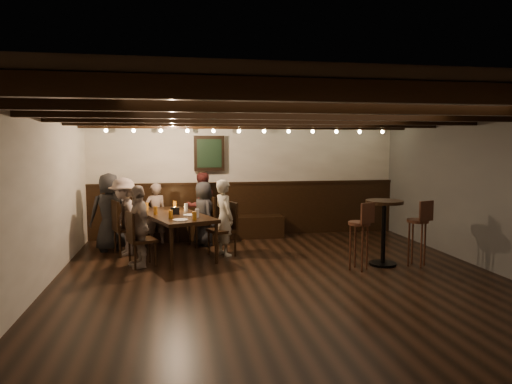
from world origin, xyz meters
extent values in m
plane|color=black|center=(0.00, 0.00, 0.00)|extent=(7.00, 7.00, 0.00)
plane|color=black|center=(0.00, 0.00, 2.40)|extent=(7.00, 7.00, 0.00)
plane|color=beige|center=(0.00, 3.50, 1.20)|extent=(6.50, 0.00, 6.50)
plane|color=#51514E|center=(3.25, 0.00, 1.20)|extent=(0.00, 7.00, 7.00)
plane|color=beige|center=(-3.25, 0.00, 1.20)|extent=(0.00, 7.00, 7.00)
cube|color=black|center=(0.00, 3.46, 0.55)|extent=(6.50, 0.08, 1.10)
cube|color=black|center=(-0.80, 3.20, 0.23)|extent=(3.00, 0.45, 0.45)
cube|color=black|center=(-0.80, 3.40, 1.75)|extent=(0.62, 0.12, 0.72)
cube|color=black|center=(-0.80, 3.33, 1.75)|extent=(0.50, 0.02, 0.58)
cube|color=black|center=(0.00, -2.90, 2.31)|extent=(6.50, 0.10, 0.16)
cube|color=black|center=(0.00, -1.74, 2.31)|extent=(6.50, 0.10, 0.16)
cube|color=black|center=(0.00, -0.58, 2.31)|extent=(6.50, 0.10, 0.16)
cube|color=black|center=(0.00, 0.58, 2.31)|extent=(6.50, 0.10, 0.16)
cube|color=black|center=(0.00, 1.74, 2.31)|extent=(6.50, 0.10, 0.16)
cube|color=black|center=(0.00, 2.90, 2.31)|extent=(6.50, 0.10, 0.16)
sphere|color=#FFE099|center=(-2.75, 2.88, 2.19)|extent=(0.07, 0.07, 0.07)
sphere|color=#FFE099|center=(-1.38, 2.88, 2.19)|extent=(0.07, 0.07, 0.07)
sphere|color=#FFE099|center=(0.00, 2.88, 2.19)|extent=(0.07, 0.07, 0.07)
sphere|color=#FFE099|center=(1.38, 2.88, 2.19)|extent=(0.07, 0.07, 0.07)
sphere|color=#FFE099|center=(2.75, 2.88, 2.19)|extent=(0.07, 0.07, 0.07)
cube|color=black|center=(-1.53, 1.95, 0.70)|extent=(1.48, 2.12, 0.06)
cylinder|color=black|center=(-1.57, 0.96, 0.33)|extent=(0.06, 0.06, 0.67)
cylinder|color=black|center=(-2.19, 2.67, 0.33)|extent=(0.06, 0.06, 0.67)
cylinder|color=black|center=(-0.86, 1.22, 0.33)|extent=(0.06, 0.06, 0.67)
cylinder|color=black|center=(-1.48, 2.93, 0.33)|extent=(0.06, 0.06, 0.67)
cube|color=black|center=(-2.34, 2.13, 0.46)|extent=(0.56, 0.56, 0.05)
cube|color=black|center=(-2.52, 2.06, 0.72)|extent=(0.19, 0.43, 0.48)
cube|color=black|center=(-2.03, 1.28, 0.42)|extent=(0.51, 0.51, 0.05)
cube|color=black|center=(-2.20, 1.22, 0.66)|extent=(0.17, 0.39, 0.44)
cube|color=black|center=(-1.02, 2.61, 0.44)|extent=(0.55, 0.55, 0.05)
cube|color=black|center=(-0.84, 2.68, 0.70)|extent=(0.19, 0.42, 0.47)
cube|color=black|center=(-0.71, 1.76, 0.44)|extent=(0.55, 0.55, 0.05)
cube|color=black|center=(-0.53, 1.83, 0.70)|extent=(0.18, 0.41, 0.47)
imported|color=#242426|center=(-2.68, 2.48, 0.71)|extent=(0.81, 0.66, 1.42)
imported|color=slate|center=(-1.89, 2.93, 0.59)|extent=(0.50, 0.42, 1.19)
imported|color=#501C1B|center=(-0.99, 3.10, 0.69)|extent=(0.81, 0.72, 1.37)
imported|color=gray|center=(-2.38, 2.11, 0.68)|extent=(0.78, 1.00, 1.36)
imported|color=gray|center=(-2.08, 1.27, 0.65)|extent=(0.56, 0.82, 1.30)
imported|color=#242326|center=(-0.98, 2.63, 0.62)|extent=(0.57, 0.70, 1.23)
imported|color=#ADA893|center=(-0.67, 1.78, 0.66)|extent=(0.46, 0.56, 1.33)
cylinder|color=#BF7219|center=(-2.03, 2.51, 0.80)|extent=(0.07, 0.07, 0.14)
cylinder|color=#BF7219|center=(-1.51, 2.64, 0.80)|extent=(0.07, 0.07, 0.14)
cylinder|color=#BF7219|center=(-1.84, 1.94, 0.80)|extent=(0.07, 0.07, 0.14)
cylinder|color=silver|center=(-1.31, 2.24, 0.80)|extent=(0.07, 0.07, 0.14)
cylinder|color=#BF7219|center=(-1.58, 1.45, 0.80)|extent=(0.07, 0.07, 0.14)
cylinder|color=silver|center=(-1.15, 1.50, 0.80)|extent=(0.07, 0.07, 0.14)
cylinder|color=#BF7219|center=(-1.21, 1.21, 0.80)|extent=(0.07, 0.07, 0.14)
cylinder|color=white|center=(-1.43, 1.24, 0.74)|extent=(0.24, 0.24, 0.01)
cylinder|color=white|center=(-1.25, 1.73, 0.74)|extent=(0.24, 0.24, 0.01)
cube|color=black|center=(-1.51, 1.90, 0.79)|extent=(0.15, 0.10, 0.12)
cylinder|color=beige|center=(-1.52, 2.27, 0.75)|extent=(0.05, 0.05, 0.05)
cylinder|color=black|center=(1.77, 0.68, 0.02)|extent=(0.43, 0.43, 0.04)
cylinder|color=black|center=(1.77, 0.68, 0.51)|extent=(0.07, 0.07, 0.98)
cylinder|color=black|center=(1.77, 0.68, 1.02)|extent=(0.59, 0.59, 0.05)
cylinder|color=#361B11|center=(1.27, 0.48, 0.73)|extent=(0.33, 0.33, 0.05)
cube|color=#361B11|center=(1.34, 0.34, 0.91)|extent=(0.28, 0.16, 0.32)
cylinder|color=#361B11|center=(2.27, 0.53, 0.73)|extent=(0.33, 0.33, 0.05)
cube|color=#361B11|center=(2.32, 0.38, 0.91)|extent=(0.29, 0.13, 0.32)
camera|label=1|loc=(-1.49, -6.03, 1.94)|focal=32.00mm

